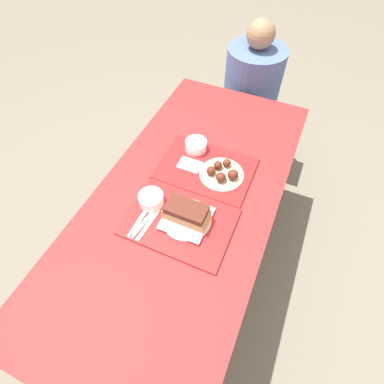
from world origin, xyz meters
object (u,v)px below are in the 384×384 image
tray_near (180,222)px  bowl_coleslaw_near (151,199)px  bowl_coleslaw_far (196,145)px  wings_plate_far (222,173)px  person_seated_across (252,84)px  brisket_sandwich_plate (187,215)px  tray_far (206,169)px

tray_near → bowl_coleslaw_near: 0.16m
bowl_coleslaw_far → wings_plate_far: (0.18, -0.11, -0.01)m
bowl_coleslaw_far → wings_plate_far: 0.21m
person_seated_across → bowl_coleslaw_near: bearing=-95.6°
tray_near → brisket_sandwich_plate: (0.02, 0.02, 0.04)m
brisket_sandwich_plate → wings_plate_far: brisket_sandwich_plate is taller
bowl_coleslaw_far → wings_plate_far: bearing=-31.6°
person_seated_across → brisket_sandwich_plate: bearing=-87.1°
brisket_sandwich_plate → person_seated_across: size_ratio=0.30×
wings_plate_far → tray_near: bearing=-103.8°
tray_near → tray_far: bearing=92.0°
tray_near → wings_plate_far: wings_plate_far is taller
tray_far → bowl_coleslaw_far: bearing=134.2°
wings_plate_far → tray_far: bearing=170.4°
tray_near → wings_plate_far: 0.32m
brisket_sandwich_plate → person_seated_across: (-0.06, 1.20, -0.12)m
tray_far → person_seated_across: (-0.03, 0.89, -0.07)m
bowl_coleslaw_near → person_seated_across: 1.19m
tray_near → bowl_coleslaw_far: size_ratio=4.12×
wings_plate_far → bowl_coleslaw_far: bearing=148.4°
bowl_coleslaw_near → person_seated_across: (0.12, 1.18, -0.11)m
tray_far → brisket_sandwich_plate: size_ratio=2.11×
bowl_coleslaw_far → person_seated_across: (0.07, 0.80, -0.11)m
tray_near → bowl_coleslaw_far: bowl_coleslaw_far is taller
tray_near → bowl_coleslaw_far: 0.44m
tray_near → tray_far: same height
tray_far → bowl_coleslaw_near: bowl_coleslaw_near is taller
tray_far → tray_near: bearing=-88.0°
tray_far → wings_plate_far: size_ratio=2.12×
tray_far → wings_plate_far: bearing=-9.6°
tray_near → person_seated_across: bearing=91.7°
tray_near → bowl_coleslaw_near: size_ratio=4.12×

